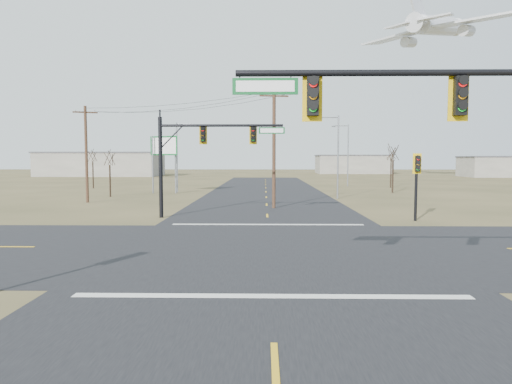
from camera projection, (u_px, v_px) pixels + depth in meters
The scene contains 22 objects.
ground at pixel (269, 248), 21.18m from camera, with size 320.00×320.00×0.00m, color brown.
road_ew at pixel (269, 248), 21.18m from camera, with size 160.00×14.00×0.02m, color black.
road_ns at pixel (269, 248), 21.18m from camera, with size 14.00×160.00×0.02m, color black.
stop_bar_near at pixel (271, 296), 13.70m from camera, with size 12.00×0.40×0.01m, color silver.
stop_bar_far at pixel (268, 224), 28.66m from camera, with size 12.00×0.40×0.01m, color silver.
mast_arm_near at pixel (470, 122), 12.42m from camera, with size 10.34×0.42×7.08m.
mast_arm_far at pixel (203, 145), 31.82m from camera, with size 8.84×0.59×7.07m.
pedestal_signal_ne at pixel (417, 172), 30.18m from camera, with size 0.61×0.53×4.54m.
utility_pole_near at pixel (274, 147), 38.00m from camera, with size 2.41×0.55×9.94m.
utility_pole_far at pixel (86, 153), 43.08m from camera, with size 2.10×0.96×9.11m.
highway_sign at pixel (164, 154), 54.56m from camera, with size 3.49×1.27×6.87m.
streetlight_a at pixel (336, 152), 47.25m from camera, with size 2.40×0.25×8.61m.
streetlight_b at pixel (347, 152), 69.05m from camera, with size 2.61×0.38×9.34m.
streetlight_c at pixel (178, 153), 56.21m from camera, with size 2.41×0.31×8.61m.
bare_tree_a at pixel (110, 157), 49.54m from camera, with size 2.95×2.95×5.48m.
bare_tree_b at pixel (93, 155), 64.06m from camera, with size 3.05×3.05×5.87m.
bare_tree_c at pixel (393, 152), 55.49m from camera, with size 3.53×3.53×6.37m.
bare_tree_d at pixel (391, 153), 65.24m from camera, with size 2.58×2.58×6.19m.
warehouse_left at pixel (102, 165), 111.45m from camera, with size 28.00×14.00×5.50m, color #9D998C.
warehouse_mid at pixel (352, 165), 130.24m from camera, with size 20.00×12.00×5.00m, color #9D998C.
warehouse_right at pixel (504, 167), 104.79m from camera, with size 18.00×10.00×4.50m, color #9D998C.
jet_airliner at pixel (437, 26), 85.84m from camera, with size 29.42×29.40×13.18m.
Camera 1 is at (-0.22, -20.94, 4.15)m, focal length 32.00 mm.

